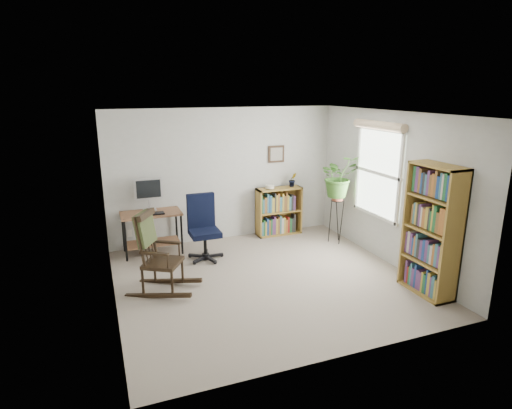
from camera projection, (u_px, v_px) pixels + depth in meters
name	position (u px, v px, depth m)	size (l,w,h in m)	color
floor	(266.00, 280.00, 6.28)	(4.20, 4.00, 0.00)	gray
ceiling	(267.00, 114.00, 5.64)	(4.20, 4.00, 0.00)	white
wall_back	(225.00, 175.00, 7.76)	(4.20, 0.00, 2.40)	#BABAB5
wall_front	(344.00, 250.00, 4.16)	(4.20, 0.00, 2.40)	#BABAB5
wall_left	(108.00, 217.00, 5.24)	(0.00, 4.00, 2.40)	#BABAB5
wall_right	(390.00, 189.00, 6.69)	(0.00, 4.00, 2.40)	#BABAB5
window	(377.00, 173.00, 6.89)	(0.12, 1.20, 1.50)	silver
desk	(152.00, 233.00, 7.24)	(0.99, 0.54, 0.71)	brown
monitor	(149.00, 195.00, 7.20)	(0.46, 0.16, 0.56)	#AFAFB4
keyboard	(152.00, 214.00, 7.03)	(0.40, 0.15, 0.03)	black
office_chair	(205.00, 228.00, 6.91)	(0.59, 0.59, 1.08)	black
rocking_chair	(162.00, 252.00, 5.80)	(0.60, 0.99, 1.15)	black
low_bookshelf	(279.00, 211.00, 8.15)	(0.86, 0.29, 0.91)	olive
tall_bookshelf	(432.00, 231.00, 5.68)	(0.33, 0.78, 1.79)	olive
plant_stand	(336.00, 218.00, 7.71)	(0.26, 0.26, 0.92)	black
spider_plant	(340.00, 156.00, 7.42)	(1.69, 1.88, 1.46)	#325E21
potted_plant_small	(293.00, 184.00, 8.12)	(0.13, 0.24, 0.11)	#325E21
framed_picture	(276.00, 154.00, 8.00)	(0.32, 0.04, 0.32)	black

